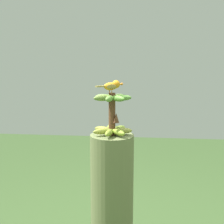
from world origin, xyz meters
TOP-DOWN VIEW (x-y plane):
  - banana_tree at (0.00, 0.00)m, footprint 0.28×0.28m
  - banana_bunch at (0.00, 0.00)m, footprint 0.25×0.25m
  - perched_bird at (-0.00, 0.00)m, footprint 0.12×0.16m

SIDE VIEW (x-z plane):
  - banana_tree at x=0.00m, z-range 0.00..1.03m
  - banana_bunch at x=0.00m, z-range 1.03..1.30m
  - perched_bird at x=0.00m, z-range 1.30..1.38m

